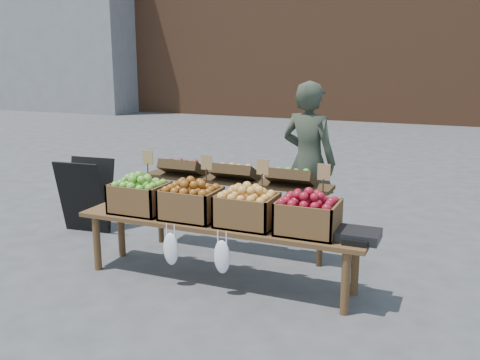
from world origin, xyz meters
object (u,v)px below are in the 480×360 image
at_px(weighing_scale, 359,235).
at_px(back_table, 235,206).
at_px(crate_red_apples, 247,210).
at_px(chalkboard_sign, 86,195).
at_px(crate_russet_pears, 191,204).
at_px(crate_golden_apples, 140,198).
at_px(display_bench, 219,252).
at_px(vendor, 308,161).
at_px(crate_green_apples, 308,217).

bearing_deg(weighing_scale, back_table, 152.68).
relative_size(crate_red_apples, weighing_scale, 1.47).
distance_m(chalkboard_sign, back_table, 1.91).
bearing_deg(crate_russet_pears, crate_golden_apples, 180.00).
height_order(display_bench, crate_russet_pears, crate_russet_pears).
xyz_separation_m(chalkboard_sign, display_bench, (2.05, -0.72, -0.15)).
distance_m(display_bench, crate_red_apples, 0.51).
height_order(vendor, chalkboard_sign, vendor).
bearing_deg(crate_golden_apples, crate_red_apples, 0.00).
distance_m(crate_red_apples, crate_green_apples, 0.55).
relative_size(vendor, crate_red_apples, 3.54).
distance_m(vendor, weighing_scale, 1.74).
relative_size(crate_russet_pears, weighing_scale, 1.47).
xyz_separation_m(crate_russet_pears, crate_green_apples, (1.10, 0.00, 0.00)).
bearing_deg(back_table, chalkboard_sign, 179.91).
height_order(chalkboard_sign, weighing_scale, chalkboard_sign).
bearing_deg(crate_golden_apples, crate_russet_pears, 0.00).
xyz_separation_m(back_table, weighing_scale, (1.39, -0.72, 0.09)).
height_order(chalkboard_sign, crate_red_apples, chalkboard_sign).
xyz_separation_m(vendor, crate_red_apples, (-0.13, -1.50, -0.17)).
distance_m(vendor, crate_golden_apples, 1.95).
xyz_separation_m(crate_russet_pears, crate_red_apples, (0.55, 0.00, 0.00)).
bearing_deg(vendor, crate_russet_pears, 79.54).
distance_m(chalkboard_sign, weighing_scale, 3.38).
height_order(vendor, crate_golden_apples, vendor).
bearing_deg(back_table, weighing_scale, -27.32).
height_order(vendor, crate_red_apples, vendor).
xyz_separation_m(display_bench, weighing_scale, (1.25, 0.00, 0.33)).
xyz_separation_m(chalkboard_sign, crate_green_apples, (2.88, -0.72, 0.27)).
distance_m(chalkboard_sign, crate_russet_pears, 1.94).
height_order(back_table, crate_green_apples, back_table).
xyz_separation_m(crate_golden_apples, weighing_scale, (2.08, 0.00, -0.10)).
height_order(chalkboard_sign, crate_golden_apples, chalkboard_sign).
bearing_deg(crate_red_apples, crate_golden_apples, 180.00).
xyz_separation_m(crate_green_apples, weighing_scale, (0.43, 0.00, -0.10)).
xyz_separation_m(back_table, display_bench, (0.14, -0.72, -0.24)).
relative_size(chalkboard_sign, crate_red_apples, 1.74).
distance_m(crate_red_apples, weighing_scale, 0.98).
bearing_deg(chalkboard_sign, weighing_scale, -17.34).
bearing_deg(weighing_scale, display_bench, 180.00).
relative_size(crate_golden_apples, crate_russet_pears, 1.00).
bearing_deg(chalkboard_sign, crate_green_apples, -19.09).
bearing_deg(back_table, vendor, 54.86).
bearing_deg(chalkboard_sign, crate_golden_apples, -35.52).
bearing_deg(back_table, crate_green_apples, -36.62).
distance_m(crate_green_apples, weighing_scale, 0.44).
height_order(display_bench, crate_green_apples, crate_green_apples).
bearing_deg(chalkboard_sign, display_bench, -24.40).
bearing_deg(display_bench, crate_green_apples, 0.00).
bearing_deg(vendor, display_bench, 88.83).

